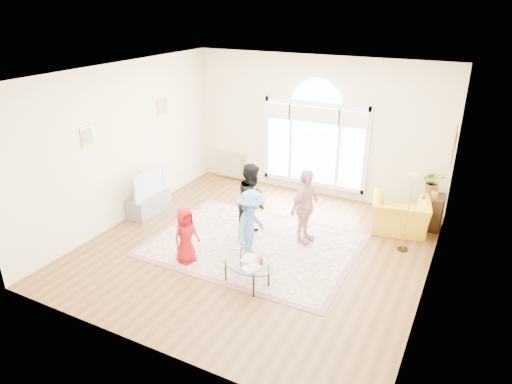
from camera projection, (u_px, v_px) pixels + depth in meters
The scene contains 17 objects.
ground at pixel (256, 248), 8.55m from camera, with size 6.00×6.00×0.00m, color brown.
room_shell at pixel (313, 130), 10.25m from camera, with size 6.00×6.00×6.00m.
area_rug at pixel (253, 245), 8.64m from camera, with size 3.60×2.60×0.02m, color beige.
rug_border at pixel (253, 245), 8.64m from camera, with size 3.80×2.80×0.01m, color #97595A.
tv_console at pixel (149, 204), 9.87m from camera, with size 0.45×1.00×0.42m, color gray.
television at pixel (147, 182), 9.67m from camera, with size 0.17×1.02×0.59m.
coffee_table at pixel (247, 263), 7.32m from camera, with size 1.11×0.87×0.54m.
armchair at pixel (400, 215), 9.03m from camera, with size 1.08×0.95×0.70m, color gold.
side_cabinet at pixel (432, 212), 9.17m from camera, with size 0.40×0.50×0.70m, color black.
floor_lamp at pixel (412, 186), 7.99m from camera, with size 0.32×0.32×1.51m.
plant_pedestal at pixel (429, 208), 9.34m from camera, with size 0.20×0.20×0.70m, color white.
potted_plant at pixel (433, 182), 9.12m from camera, with size 0.41×0.36×0.46m, color #33722D.
leaning_picture at pixel (230, 178), 11.86m from camera, with size 0.80×0.05×0.62m, color tan.
child_red at pixel (186, 236), 7.90m from camera, with size 0.49×0.32×1.01m, color #A30F13.
child_black at pixel (252, 200), 8.70m from camera, with size 0.72×0.56×1.47m, color black.
child_pink at pixel (305, 207), 8.47m from camera, with size 0.85×0.35×1.44m, color pink.
child_blue at pixel (251, 226), 7.87m from camera, with size 0.86×0.49×1.33m, color #567FC3.
Camera 1 is at (3.41, -6.62, 4.33)m, focal length 32.00 mm.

